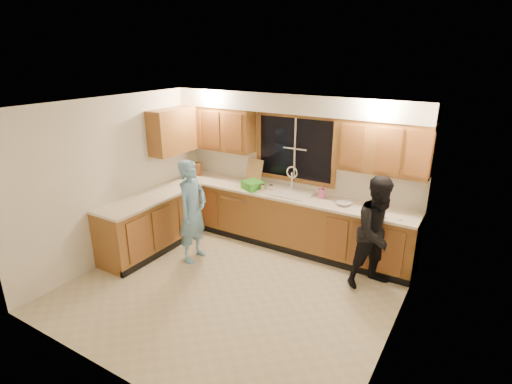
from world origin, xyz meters
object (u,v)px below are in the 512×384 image
(stove, at_px, (125,236))
(dish_crate, at_px, (253,185))
(soap_bottle, at_px, (321,191))
(dishwasher, at_px, (242,212))
(knife_block, at_px, (198,169))
(bowl, at_px, (344,204))
(woman, at_px, (379,233))
(man, at_px, (192,211))
(sink, at_px, (286,196))

(stove, distance_m, dish_crate, 2.17)
(soap_bottle, bearing_deg, dishwasher, -175.53)
(dishwasher, bearing_deg, knife_block, 178.10)
(dishwasher, distance_m, bowl, 1.93)
(stove, height_order, bowl, bowl)
(dishwasher, distance_m, stove, 2.04)
(woman, bearing_deg, dish_crate, 121.06)
(stove, distance_m, man, 1.09)
(stove, relative_size, woman, 0.57)
(soap_bottle, distance_m, bowl, 0.46)
(dishwasher, height_order, soap_bottle, soap_bottle)
(stove, height_order, woman, woman)
(dishwasher, bearing_deg, man, -96.93)
(sink, xyz_separation_m, bowl, (1.00, -0.06, 0.08))
(dishwasher, relative_size, dish_crate, 2.70)
(dishwasher, height_order, woman, woman)
(knife_block, xyz_separation_m, dish_crate, (1.28, -0.15, -0.05))
(woman, height_order, knife_block, woman)
(dish_crate, bearing_deg, stove, -126.03)
(sink, bearing_deg, woman, -16.21)
(dishwasher, xyz_separation_m, dish_crate, (0.28, -0.11, 0.58))
(man, bearing_deg, bowl, -65.49)
(soap_bottle, relative_size, bowl, 0.97)
(dishwasher, distance_m, soap_bottle, 1.55)
(knife_block, height_order, dish_crate, knife_block)
(sink, height_order, bowl, sink)
(man, bearing_deg, woman, -80.01)
(dish_crate, bearing_deg, sink, 12.77)
(sink, height_order, man, man)
(dishwasher, height_order, bowl, bowl)
(stove, distance_m, knife_block, 1.94)
(dishwasher, relative_size, woman, 0.52)
(sink, distance_m, man, 1.55)
(dish_crate, bearing_deg, soap_bottle, 11.18)
(man, bearing_deg, stove, 123.22)
(dish_crate, distance_m, soap_bottle, 1.16)
(bowl, bearing_deg, knife_block, 178.47)
(woman, height_order, dish_crate, woman)
(woman, relative_size, bowl, 7.65)
(knife_block, bearing_deg, man, -68.51)
(stove, relative_size, bowl, 4.34)
(dish_crate, xyz_separation_m, soap_bottle, (1.14, 0.22, 0.03))
(stove, bearing_deg, dishwasher, 62.31)
(stove, xyz_separation_m, woman, (3.45, 1.35, 0.34))
(bowl, bearing_deg, stove, -147.73)
(dishwasher, bearing_deg, stove, -117.69)
(stove, bearing_deg, woman, 21.35)
(sink, height_order, stove, sink)
(sink, relative_size, stove, 0.96)
(knife_block, bearing_deg, bowl, -15.45)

